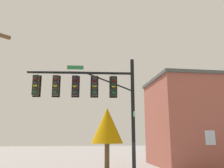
{
  "coord_description": "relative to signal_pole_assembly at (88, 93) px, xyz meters",
  "views": [
    {
      "loc": [
        2.92,
        12.54,
        2.82
      ],
      "look_at": [
        1.18,
        0.19,
        5.59
      ],
      "focal_mm": 37.8,
      "sensor_mm": 36.0,
      "label": 1
    }
  ],
  "objects": [
    {
      "name": "signal_pole_assembly",
      "position": [
        0.0,
        0.0,
        0.0
      ],
      "size": [
        5.98,
        1.14,
        7.09
      ],
      "color": "black",
      "rests_on": "ground_plane"
    },
    {
      "name": "tree_near",
      "position": [
        -1.89,
        -7.02,
        -1.44
      ],
      "size": [
        2.63,
        2.63,
        5.17
      ],
      "color": "#4F3D28",
      "rests_on": "ground_plane"
    },
    {
      "name": "brick_building",
      "position": [
        -11.7,
        -9.94,
        -0.79
      ],
      "size": [
        9.67,
        7.67,
        8.61
      ],
      "color": "#924D40",
      "rests_on": "ground_plane"
    }
  ]
}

